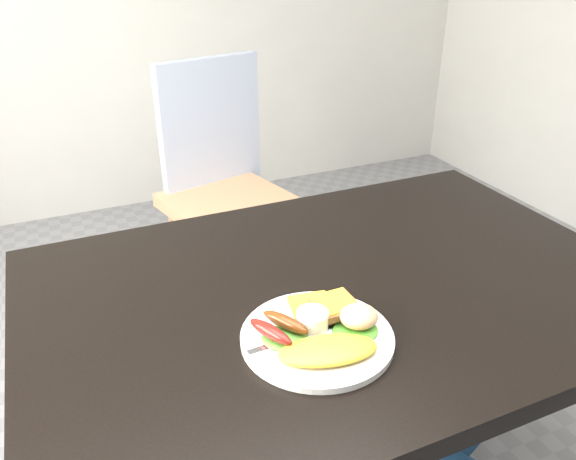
{
  "coord_description": "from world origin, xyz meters",
  "views": [
    {
      "loc": [
        -0.47,
        -0.81,
        1.35
      ],
      "look_at": [
        -0.12,
        -0.02,
        0.9
      ],
      "focal_mm": 35.0,
      "sensor_mm": 36.0,
      "label": 1
    }
  ],
  "objects": [
    {
      "name": "dining_table",
      "position": [
        0.0,
        0.0,
        0.73
      ],
      "size": [
        1.2,
        0.8,
        0.04
      ],
      "primitive_type": "cube",
      "color": "black",
      "rests_on": "ground"
    },
    {
      "name": "dining_chair",
      "position": [
        0.12,
        1.06,
        0.45
      ],
      "size": [
        0.52,
        0.52,
        0.05
      ],
      "primitive_type": "cube",
      "rotation": [
        0.0,
        0.0,
        0.24
      ],
      "color": "tan",
      "rests_on": "ground"
    },
    {
      "name": "person",
      "position": [
        0.22,
        0.45,
        0.85
      ],
      "size": [
        0.62,
        0.42,
        1.7
      ],
      "primitive_type": "imported",
      "rotation": [
        0.0,
        0.0,
        3.16
      ],
      "color": "navy",
      "rests_on": "ground"
    },
    {
      "name": "plate",
      "position": [
        -0.12,
        -0.14,
        0.76
      ],
      "size": [
        0.26,
        0.26,
        0.01
      ],
      "primitive_type": "cylinder",
      "color": "white",
      "rests_on": "dining_table"
    },
    {
      "name": "lettuce_left",
      "position": [
        -0.18,
        -0.13,
        0.77
      ],
      "size": [
        0.1,
        0.09,
        0.01
      ],
      "primitive_type": "ellipsoid",
      "rotation": [
        0.0,
        0.0,
        -0.41
      ],
      "color": "green",
      "rests_on": "plate"
    },
    {
      "name": "lettuce_right",
      "position": [
        -0.06,
        -0.16,
        0.77
      ],
      "size": [
        0.08,
        0.08,
        0.01
      ],
      "primitive_type": "ellipsoid",
      "rotation": [
        0.0,
        0.0,
        -0.1
      ],
      "color": "#3B841A",
      "rests_on": "plate"
    },
    {
      "name": "omelette",
      "position": [
        -0.13,
        -0.2,
        0.77
      ],
      "size": [
        0.18,
        0.11,
        0.02
      ],
      "primitive_type": "ellipsoid",
      "rotation": [
        0.0,
        0.0,
        -0.22
      ],
      "color": "gold",
      "rests_on": "plate"
    },
    {
      "name": "sausage_a",
      "position": [
        -0.2,
        -0.13,
        0.78
      ],
      "size": [
        0.06,
        0.09,
        0.02
      ],
      "primitive_type": "ellipsoid",
      "rotation": [
        0.0,
        0.0,
        0.41
      ],
      "color": "maroon",
      "rests_on": "lettuce_left"
    },
    {
      "name": "sausage_b",
      "position": [
        -0.17,
        -0.11,
        0.78
      ],
      "size": [
        0.07,
        0.09,
        0.02
      ],
      "primitive_type": "ellipsoid",
      "rotation": [
        0.0,
        0.0,
        0.5
      ],
      "color": "#5C290A",
      "rests_on": "lettuce_left"
    },
    {
      "name": "ramekin",
      "position": [
        -0.12,
        -0.12,
        0.78
      ],
      "size": [
        0.06,
        0.06,
        0.03
      ],
      "primitive_type": "cylinder",
      "rotation": [
        0.0,
        0.0,
        -0.18
      ],
      "color": "white",
      "rests_on": "plate"
    },
    {
      "name": "toast_a",
      "position": [
        -0.1,
        -0.08,
        0.77
      ],
      "size": [
        0.08,
        0.08,
        0.01
      ],
      "primitive_type": "cube",
      "rotation": [
        0.0,
        0.0,
        -0.17
      ],
      "color": "olive",
      "rests_on": "plate"
    },
    {
      "name": "toast_b",
      "position": [
        -0.07,
        -0.11,
        0.78
      ],
      "size": [
        0.08,
        0.08,
        0.01
      ],
      "primitive_type": "cube",
      "rotation": [
        0.0,
        0.0,
        0.02
      ],
      "color": "brown",
      "rests_on": "toast_a"
    },
    {
      "name": "potato_salad",
      "position": [
        -0.05,
        -0.15,
        0.79
      ],
      "size": [
        0.07,
        0.07,
        0.04
      ],
      "primitive_type": "ellipsoid",
      "rotation": [
        0.0,
        0.0,
        -0.13
      ],
      "color": "beige",
      "rests_on": "lettuce_right"
    },
    {
      "name": "fork",
      "position": [
        -0.17,
        -0.14,
        0.76
      ],
      "size": [
        0.16,
        0.02,
        0.0
      ],
      "primitive_type": "cube",
      "rotation": [
        0.0,
        0.0,
        0.05
      ],
      "color": "#ADAFB7",
      "rests_on": "plate"
    }
  ]
}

